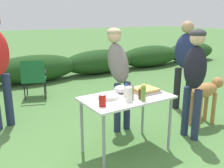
% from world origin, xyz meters
% --- Properties ---
extents(ground_plane, '(60.00, 60.00, 0.00)m').
position_xyz_m(ground_plane, '(0.00, 0.00, 0.00)').
color(ground_plane, '#4C7A3D').
extents(shrub_hedge, '(14.40, 0.90, 0.71)m').
position_xyz_m(shrub_hedge, '(0.00, 4.15, 0.36)').
color(shrub_hedge, '#1E4219').
rests_on(shrub_hedge, ground).
extents(folding_table, '(1.10, 0.64, 0.74)m').
position_xyz_m(folding_table, '(0.00, 0.00, 0.66)').
color(folding_table, silver).
rests_on(folding_table, ground).
extents(food_tray, '(0.33, 0.29, 0.06)m').
position_xyz_m(food_tray, '(0.31, 0.02, 0.77)').
color(food_tray, '#9E9EA3').
rests_on(food_tray, folding_table).
extents(plate_stack, '(0.26, 0.26, 0.04)m').
position_xyz_m(plate_stack, '(-0.22, 0.08, 0.76)').
color(plate_stack, white).
rests_on(plate_stack, folding_table).
extents(mixing_bowl, '(0.19, 0.19, 0.09)m').
position_xyz_m(mixing_bowl, '(0.04, 0.18, 0.79)').
color(mixing_bowl, silver).
rests_on(mixing_bowl, folding_table).
extents(paper_cup_stack, '(0.08, 0.08, 0.17)m').
position_xyz_m(paper_cup_stack, '(-0.07, -0.14, 0.82)').
color(paper_cup_stack, white).
rests_on(paper_cup_stack, folding_table).
extents(spice_jar, '(0.06, 0.06, 0.17)m').
position_xyz_m(spice_jar, '(0.00, -0.09, 0.82)').
color(spice_jar, '#B2893D').
rests_on(spice_jar, folding_table).
extents(beer_bottle, '(0.08, 0.08, 0.16)m').
position_xyz_m(beer_bottle, '(0.11, -0.15, 0.82)').
color(beer_bottle, brown).
rests_on(beer_bottle, folding_table).
extents(ketchup_bottle, '(0.08, 0.08, 0.17)m').
position_xyz_m(ketchup_bottle, '(-0.41, -0.12, 0.82)').
color(ketchup_bottle, red).
rests_on(ketchup_bottle, folding_table).
extents(hot_sauce_bottle, '(0.06, 0.06, 0.17)m').
position_xyz_m(hot_sauce_bottle, '(0.06, 0.04, 0.82)').
color(hot_sauce_bottle, '#CC4214').
rests_on(hot_sauce_bottle, folding_table).
extents(relish_jar, '(0.06, 0.06, 0.20)m').
position_xyz_m(relish_jar, '(0.08, -0.22, 0.84)').
color(relish_jar, olive).
rests_on(relish_jar, folding_table).
extents(mayo_bottle, '(0.07, 0.07, 0.18)m').
position_xyz_m(mayo_bottle, '(-0.00, 0.02, 0.82)').
color(mayo_bottle, silver).
rests_on(mayo_bottle, folding_table).
extents(standing_person_in_dark_puffer, '(0.32, 0.44, 1.53)m').
position_xyz_m(standing_person_in_dark_puffer, '(0.31, 0.65, 0.97)').
color(standing_person_in_dark_puffer, '#232D4C').
rests_on(standing_person_in_dark_puffer, ground).
extents(standing_person_in_red_jacket, '(0.25, 0.34, 1.54)m').
position_xyz_m(standing_person_in_red_jacket, '(1.00, -0.18, 0.96)').
color(standing_person_in_red_jacket, '#232D4C').
rests_on(standing_person_in_red_jacket, ground).
extents(standing_person_with_beanie, '(0.48, 0.46, 1.62)m').
position_xyz_m(standing_person_with_beanie, '(1.79, 0.69, 0.97)').
color(standing_person_with_beanie, black).
rests_on(standing_person_with_beanie, ground).
extents(dog, '(0.82, 0.23, 0.75)m').
position_xyz_m(dog, '(1.55, 0.01, 0.53)').
color(dog, '#B27A42').
rests_on(dog, ground).
extents(camp_chair_near_hedge, '(0.64, 0.71, 0.83)m').
position_xyz_m(camp_chair_near_hedge, '(-0.38, 2.76, 0.47)').
color(camp_chair_near_hedge, '#19602D').
rests_on(camp_chair_near_hedge, ground).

